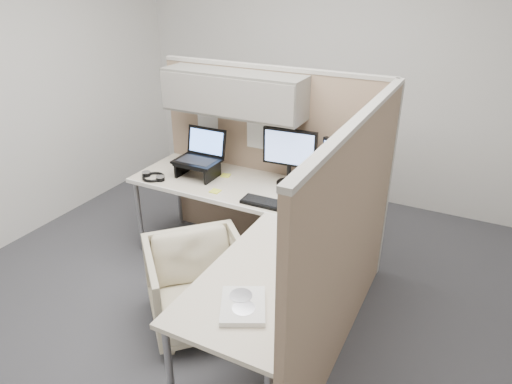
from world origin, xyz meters
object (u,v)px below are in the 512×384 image
at_px(monitor_left, 289,153).
at_px(keyboard, 270,204).
at_px(desk, 251,220).
at_px(office_chair, 199,282).

height_order(monitor_left, keyboard, monitor_left).
bearing_deg(keyboard, desk, -107.45).
xyz_separation_m(office_chair, keyboard, (0.26, 0.60, 0.40)).
relative_size(desk, office_chair, 2.89).
bearing_deg(office_chair, keyboard, 21.27).
distance_m(office_chair, keyboard, 0.76).
relative_size(office_chair, keyboard, 1.59).
xyz_separation_m(desk, office_chair, (-0.20, -0.41, -0.34)).
relative_size(desk, monitor_left, 4.29).
distance_m(desk, keyboard, 0.20).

